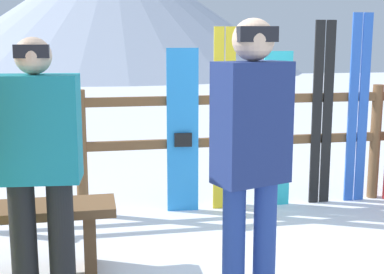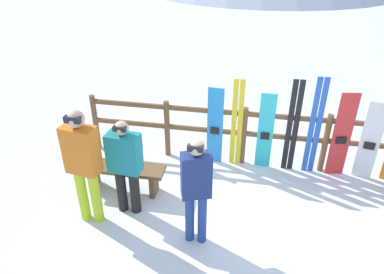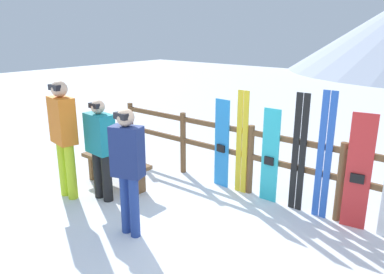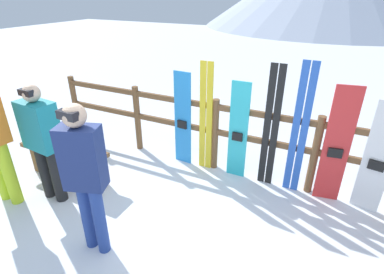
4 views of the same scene
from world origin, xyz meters
The scene contains 10 objects.
mountain_backdrop centered at (0.00, 23.64, 3.00)m, with size 18.00×18.00×6.00m.
fence centered at (0.00, 1.64, 0.66)m, with size 5.64×0.10×1.10m.
bench centered at (-1.84, 0.48, 0.34)m, with size 1.37×0.36×0.46m.
person_teal centered at (-1.59, 0.03, 0.88)m, with size 0.48×0.30×1.53m.
person_navy centered at (-0.49, -0.39, 0.96)m, with size 0.43×0.32×1.63m.
snowboard_blue centered at (-0.50, 1.58, 0.72)m, with size 0.28×0.07×1.45m.
ski_pair_yellow centered at (-0.13, 1.59, 0.82)m, with size 0.19×0.02×1.63m.
snowboard_cyan centered at (0.37, 1.58, 0.71)m, with size 0.27×0.06×1.42m.
ski_pair_black centered at (0.80, 1.59, 0.85)m, with size 0.20×0.02×1.69m.
ski_pair_blue centered at (1.16, 1.59, 0.88)m, with size 0.19×0.02×1.76m.
Camera 1 is at (-1.30, -2.98, 1.52)m, focal length 50.00 mm.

